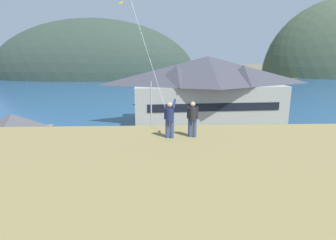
# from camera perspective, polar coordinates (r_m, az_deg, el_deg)

# --- Properties ---
(ground_plane) EXTENTS (600.00, 600.00, 0.00)m
(ground_plane) POSITION_cam_1_polar(r_m,az_deg,el_deg) (22.17, -1.92, -14.47)
(ground_plane) COLOR #66604C
(parking_lot_pad) EXTENTS (40.00, 20.00, 0.10)m
(parking_lot_pad) POSITION_cam_1_polar(r_m,az_deg,el_deg) (26.67, -2.00, -9.36)
(parking_lot_pad) COLOR gray
(parking_lot_pad) RESTS_ON ground
(bay_water) EXTENTS (360.00, 84.00, 0.03)m
(bay_water) POSITION_cam_1_polar(r_m,az_deg,el_deg) (80.27, -2.24, 5.96)
(bay_water) COLOR navy
(bay_water) RESTS_ON ground
(far_hill_west_ridge) EXTENTS (98.24, 53.11, 54.46)m
(far_hill_west_ridge) POSITION_cam_1_polar(r_m,az_deg,el_deg) (140.27, -14.90, 8.70)
(far_hill_west_ridge) COLOR #2D3D33
(far_hill_west_ridge) RESTS_ON ground
(harbor_lodge) EXTENTS (23.92, 11.70, 10.21)m
(harbor_lodge) POSITION_cam_1_polar(r_m,az_deg,el_deg) (42.42, 8.19, 6.59)
(harbor_lodge) COLOR #999E99
(harbor_lodge) RESTS_ON ground
(storage_shed_near_lot) EXTENTS (6.32, 5.41, 5.46)m
(storage_shed_near_lot) POSITION_cam_1_polar(r_m,az_deg,el_deg) (27.43, -29.22, -4.30)
(storage_shed_near_lot) COLOR #756B5B
(storage_shed_near_lot) RESTS_ON ground
(storage_shed_waterside) EXTENTS (5.39, 5.53, 4.62)m
(storage_shed_waterside) POSITION_cam_1_polar(r_m,az_deg,el_deg) (40.66, -3.00, 2.07)
(storage_shed_waterside) COLOR #756B5B
(storage_shed_waterside) RESTS_ON ground
(wharf_dock) EXTENTS (3.20, 14.24, 0.70)m
(wharf_dock) POSITION_cam_1_polar(r_m,az_deg,el_deg) (55.22, -1.06, 2.93)
(wharf_dock) COLOR #70604C
(wharf_dock) RESTS_ON ground
(moored_boat_wharfside) EXTENTS (2.45, 7.14, 2.16)m
(moored_boat_wharfside) POSITION_cam_1_polar(r_m,az_deg,el_deg) (58.79, -4.53, 3.90)
(moored_boat_wharfside) COLOR silver
(moored_boat_wharfside) RESTS_ON ground
(moored_boat_outer_mooring) EXTENTS (3.09, 8.13, 2.16)m
(moored_boat_outer_mooring) POSITION_cam_1_polar(r_m,az_deg,el_deg) (55.14, 2.74, 3.30)
(moored_boat_outer_mooring) COLOR navy
(moored_boat_outer_mooring) RESTS_ON ground
(parked_car_mid_row_near) EXTENTS (4.33, 2.31, 1.82)m
(parked_car_mid_row_near) POSITION_cam_1_polar(r_m,az_deg,el_deg) (30.98, 25.50, -5.42)
(parked_car_mid_row_near) COLOR black
(parked_car_mid_row_near) RESTS_ON parking_lot_pad
(parked_car_front_row_end) EXTENTS (4.28, 2.22, 1.82)m
(parked_car_front_row_end) POSITION_cam_1_polar(r_m,az_deg,el_deg) (23.60, 24.41, -11.07)
(parked_car_front_row_end) COLOR #9EA3A8
(parked_car_front_row_end) RESTS_ON parking_lot_pad
(parked_car_back_row_left) EXTENTS (4.23, 2.12, 1.82)m
(parked_car_back_row_left) POSITION_cam_1_polar(r_m,az_deg,el_deg) (27.25, 10.33, -6.78)
(parked_car_back_row_left) COLOR navy
(parked_car_back_row_left) RESTS_ON parking_lot_pad
(parked_car_front_row_red) EXTENTS (4.27, 2.20, 1.82)m
(parked_car_front_row_red) POSITION_cam_1_polar(r_m,az_deg,el_deg) (28.58, 1.03, -5.59)
(parked_car_front_row_red) COLOR red
(parked_car_front_row_red) RESTS_ON parking_lot_pad
(parked_car_mid_row_center) EXTENTS (4.35, 2.36, 1.82)m
(parked_car_mid_row_center) POSITION_cam_1_polar(r_m,az_deg,el_deg) (28.99, -11.92, -5.62)
(parked_car_mid_row_center) COLOR silver
(parked_car_mid_row_center) RESTS_ON parking_lot_pad
(parking_light_pole) EXTENTS (0.24, 0.78, 7.42)m
(parking_light_pole) POSITION_cam_1_polar(r_m,az_deg,el_deg) (30.75, -3.51, 2.10)
(parking_light_pole) COLOR #ADADB2
(parking_light_pole) RESTS_ON parking_lot_pad
(person_kite_flyer) EXTENTS (0.61, 0.61, 1.86)m
(person_kite_flyer) POSITION_cam_1_polar(r_m,az_deg,el_deg) (13.05, 0.36, 0.30)
(person_kite_flyer) COLOR #384770
(person_kite_flyer) RESTS_ON grassy_hill_foreground
(person_companion) EXTENTS (0.54, 0.40, 1.74)m
(person_companion) POSITION_cam_1_polar(r_m,az_deg,el_deg) (13.25, 5.13, 0.38)
(person_companion) COLOR #384770
(person_companion) RESTS_ON grassy_hill_foreground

